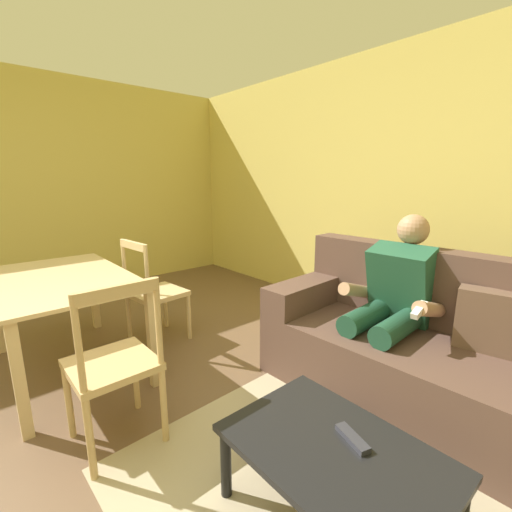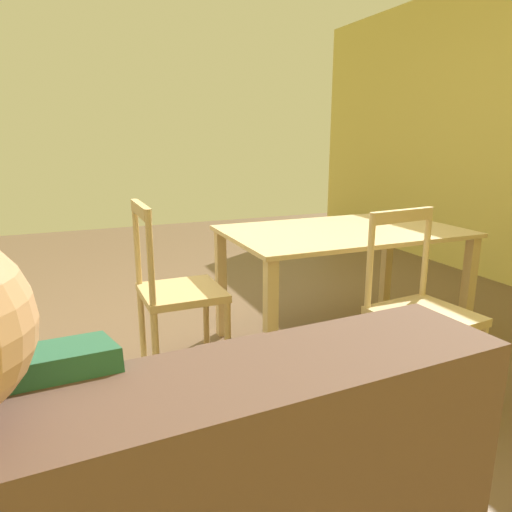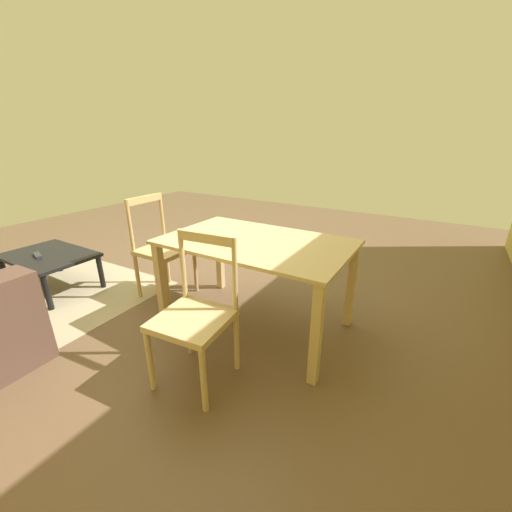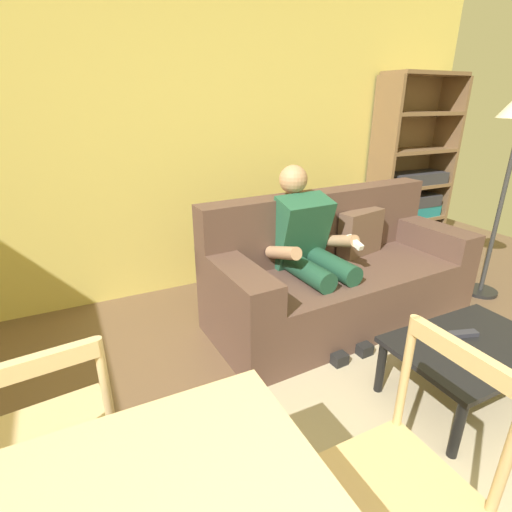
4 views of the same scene
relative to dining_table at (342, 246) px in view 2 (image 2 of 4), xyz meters
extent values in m
plane|color=brown|center=(1.06, -0.37, -0.62)|extent=(8.24, 8.24, 0.00)
cube|color=brown|center=(1.09, 1.50, -0.07)|extent=(0.28, 0.85, 0.21)
cylinder|color=#1C4530|center=(1.61, 1.45, -0.11)|extent=(0.17, 0.45, 0.15)
cylinder|color=tan|center=(1.47, 1.56, 0.02)|extent=(0.11, 0.36, 0.19)
cylinder|color=black|center=(1.68, 0.25, -0.45)|extent=(0.05, 0.05, 0.34)
cylinder|color=black|center=(1.68, 0.76, -0.45)|extent=(0.05, 0.05, 0.34)
cube|color=#D1B27F|center=(0.00, 0.00, 0.09)|extent=(1.40, 0.87, 0.02)
cube|color=#D1B27F|center=(-0.65, -0.38, -0.27)|extent=(0.06, 0.06, 0.70)
cube|color=#D1B27F|center=(0.65, -0.38, -0.27)|extent=(0.06, 0.06, 0.70)
cube|color=#D1B27F|center=(-0.65, 0.38, -0.27)|extent=(0.06, 0.06, 0.70)
cube|color=#D1B27F|center=(0.65, 0.38, -0.27)|extent=(0.06, 0.06, 0.70)
cube|color=#D1B27F|center=(0.00, 0.73, -0.19)|extent=(0.46, 0.46, 0.04)
cylinder|color=#D1B27F|center=(0.17, 0.94, -0.41)|extent=(0.04, 0.04, 0.44)
cylinder|color=#D1B27F|center=(-0.21, 0.90, -0.41)|extent=(0.04, 0.04, 0.44)
cylinder|color=#D1B27F|center=(0.21, 0.56, -0.41)|extent=(0.04, 0.04, 0.44)
cylinder|color=#D1B27F|center=(-0.17, 0.53, -0.41)|extent=(0.04, 0.04, 0.44)
cylinder|color=#D1B27F|center=(0.21, 0.56, 0.06)|extent=(0.03, 0.03, 0.49)
cylinder|color=#D1B27F|center=(-0.17, 0.53, 0.06)|extent=(0.03, 0.03, 0.49)
cube|color=#D1B27F|center=(0.02, 0.54, 0.27)|extent=(0.38, 0.08, 0.06)
cube|color=tan|center=(1.00, 0.00, -0.17)|extent=(0.42, 0.42, 0.04)
cylinder|color=tan|center=(0.81, 0.19, -0.39)|extent=(0.04, 0.04, 0.46)
cylinder|color=tan|center=(0.81, -0.19, -0.39)|extent=(0.04, 0.04, 0.46)
cylinder|color=tan|center=(1.19, 0.19, -0.39)|extent=(0.04, 0.04, 0.46)
cylinder|color=tan|center=(1.19, -0.19, -0.39)|extent=(0.04, 0.04, 0.46)
cylinder|color=tan|center=(1.19, 0.19, 0.08)|extent=(0.03, 0.03, 0.49)
cylinder|color=tan|center=(1.19, -0.19, 0.08)|extent=(0.03, 0.03, 0.49)
cube|color=tan|center=(1.19, 0.00, 0.29)|extent=(0.04, 0.38, 0.06)
camera|label=1|loc=(2.77, -0.52, 0.81)|focal=24.26mm
camera|label=2|loc=(1.57, 2.38, 0.65)|focal=33.27mm
camera|label=3|loc=(-1.16, 1.92, 0.85)|focal=22.05mm
camera|label=4|loc=(0.20, -0.60, 1.00)|focal=27.37mm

